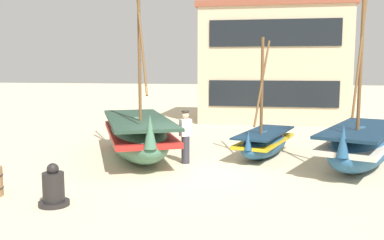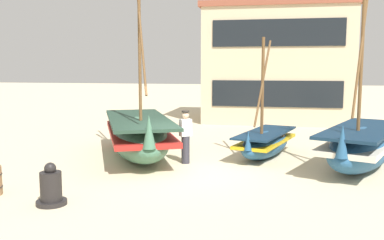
{
  "view_description": "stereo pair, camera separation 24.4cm",
  "coord_description": "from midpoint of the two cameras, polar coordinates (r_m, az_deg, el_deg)",
  "views": [
    {
      "loc": [
        2.33,
        -11.98,
        3.07
      ],
      "look_at": [
        0.0,
        1.0,
        1.4
      ],
      "focal_mm": 39.85,
      "sensor_mm": 36.0,
      "label": 1
    },
    {
      "loc": [
        2.57,
        -11.94,
        3.07
      ],
      "look_at": [
        0.0,
        1.0,
        1.4
      ],
      "focal_mm": 39.85,
      "sensor_mm": 36.0,
      "label": 2
    }
  ],
  "objects": [
    {
      "name": "fishing_boat_near_left",
      "position": [
        14.78,
        10.26,
        -2.97
      ],
      "size": [
        2.15,
        3.81,
        4.0
      ],
      "color": "#23517A",
      "rests_on": "ground"
    },
    {
      "name": "harbor_building_main",
      "position": [
        24.64,
        11.57,
        7.4
      ],
      "size": [
        8.08,
        5.43,
        6.4
      ],
      "color": "beige",
      "rests_on": "ground"
    },
    {
      "name": "capstan_winch",
      "position": [
        10.04,
        -17.68,
        -8.7
      ],
      "size": [
        0.68,
        0.68,
        0.96
      ],
      "color": "black",
      "rests_on": "ground"
    },
    {
      "name": "fishing_boat_far_right",
      "position": [
        13.87,
        22.23,
        -3.21
      ],
      "size": [
        3.37,
        5.22,
        6.24
      ],
      "color": "#23517A",
      "rests_on": "ground"
    },
    {
      "name": "ground_plane",
      "position": [
        12.59,
        -0.33,
        -6.9
      ],
      "size": [
        120.0,
        120.0,
        0.0
      ],
      "primitive_type": "plane",
      "color": "beige"
    },
    {
      "name": "fishing_boat_centre_large",
      "position": [
        14.49,
        -6.67,
        -2.03
      ],
      "size": [
        4.08,
        5.98,
        7.79
      ],
      "color": "#427056",
      "rests_on": "ground"
    },
    {
      "name": "fisherman_by_hull",
      "position": [
        13.46,
        -0.36,
        -2.35
      ],
      "size": [
        0.42,
        0.4,
        1.68
      ],
      "color": "#33333D",
      "rests_on": "ground"
    }
  ]
}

